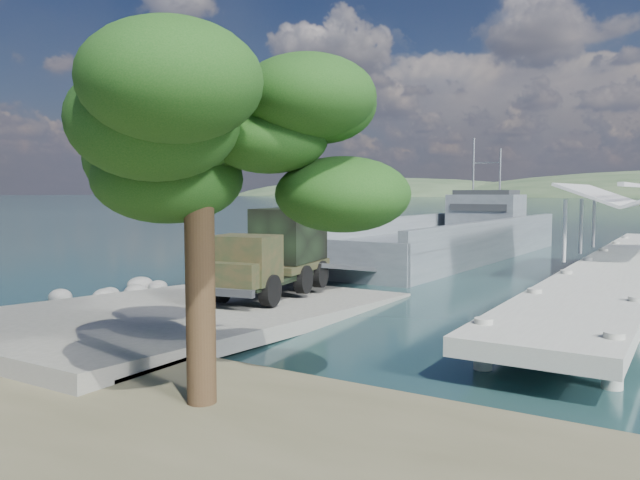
{
  "coord_description": "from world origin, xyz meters",
  "views": [
    {
      "loc": [
        16.28,
        -18.43,
        4.81
      ],
      "look_at": [
        1.33,
        6.0,
        2.57
      ],
      "focal_mm": 35.0,
      "sensor_mm": 36.0,
      "label": 1
    }
  ],
  "objects_px": {
    "pier": "(628,251)",
    "soldier": "(207,278)",
    "military_truck": "(276,252)",
    "landing_craft": "(440,246)",
    "overhang_tree": "(195,151)"
  },
  "relations": [
    {
      "from": "pier",
      "to": "soldier",
      "type": "relative_size",
      "value": 26.81
    },
    {
      "from": "pier",
      "to": "soldier",
      "type": "bearing_deg",
      "value": -126.33
    },
    {
      "from": "pier",
      "to": "military_truck",
      "type": "height_order",
      "value": "pier"
    },
    {
      "from": "military_truck",
      "to": "soldier",
      "type": "relative_size",
      "value": 4.86
    },
    {
      "from": "landing_craft",
      "to": "overhang_tree",
      "type": "xyz_separation_m",
      "value": [
        6.8,
        -32.84,
        4.84
      ]
    },
    {
      "from": "military_truck",
      "to": "soldier",
      "type": "height_order",
      "value": "military_truck"
    },
    {
      "from": "landing_craft",
      "to": "military_truck",
      "type": "distance_m",
      "value": 21.7
    },
    {
      "from": "pier",
      "to": "military_truck",
      "type": "bearing_deg",
      "value": -126.66
    },
    {
      "from": "pier",
      "to": "landing_craft",
      "type": "xyz_separation_m",
      "value": [
        -12.79,
        5.67,
        -0.77
      ]
    },
    {
      "from": "landing_craft",
      "to": "soldier",
      "type": "distance_m",
      "value": 24.1
    },
    {
      "from": "pier",
      "to": "military_truck",
      "type": "relative_size",
      "value": 5.52
    },
    {
      "from": "landing_craft",
      "to": "overhang_tree",
      "type": "height_order",
      "value": "landing_craft"
    },
    {
      "from": "pier",
      "to": "landing_craft",
      "type": "relative_size",
      "value": 1.28
    },
    {
      "from": "military_truck",
      "to": "pier",
      "type": "bearing_deg",
      "value": 43.63
    },
    {
      "from": "pier",
      "to": "overhang_tree",
      "type": "bearing_deg",
      "value": -102.43
    }
  ]
}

